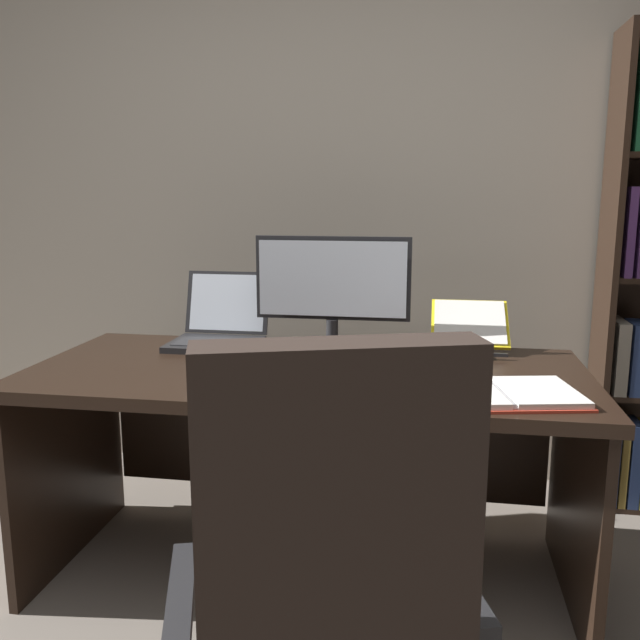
# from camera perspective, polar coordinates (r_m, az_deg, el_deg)

# --- Properties ---
(wall_back) EXTENTS (5.32, 0.12, 2.64)m
(wall_back) POSITION_cam_1_polar(r_m,az_deg,el_deg) (3.11, 3.04, 11.09)
(wall_back) COLOR #A89E8E
(wall_back) RESTS_ON ground
(desk) EXTENTS (1.80, 0.81, 0.74)m
(desk) POSITION_cam_1_polar(r_m,az_deg,el_deg) (2.34, -0.76, -8.11)
(desk) COLOR black
(desk) RESTS_ON ground
(monitor) EXTENTS (0.56, 0.16, 0.41)m
(monitor) POSITION_cam_1_polar(r_m,az_deg,el_deg) (2.43, 1.11, 2.44)
(monitor) COLOR #232326
(monitor) RESTS_ON desk
(laptop) EXTENTS (0.33, 0.34, 0.26)m
(laptop) POSITION_cam_1_polar(r_m,az_deg,el_deg) (2.56, -8.48, -0.82)
(laptop) COLOR #232326
(laptop) RESTS_ON desk
(keyboard) EXTENTS (0.42, 0.15, 0.02)m
(keyboard) POSITION_cam_1_polar(r_m,az_deg,el_deg) (2.03, -0.79, -5.06)
(keyboard) COLOR #232326
(keyboard) RESTS_ON desk
(computer_mouse) EXTENTS (0.06, 0.10, 0.04)m
(computer_mouse) POSITION_cam_1_polar(r_m,az_deg,el_deg) (2.10, -8.89, -4.42)
(computer_mouse) COLOR #232326
(computer_mouse) RESTS_ON desk
(reading_stand_with_book) EXTENTS (0.27, 0.28, 0.16)m
(reading_stand_with_book) POSITION_cam_1_polar(r_m,az_deg,el_deg) (2.49, 12.51, -0.66)
(reading_stand_with_book) COLOR #232326
(reading_stand_with_book) RESTS_ON desk
(open_binder) EXTENTS (0.48, 0.37, 0.02)m
(open_binder) POSITION_cam_1_polar(r_m,az_deg,el_deg) (1.96, 14.96, -6.01)
(open_binder) COLOR #DB422D
(open_binder) RESTS_ON desk
(notepad) EXTENTS (0.17, 0.22, 0.01)m
(notepad) POSITION_cam_1_polar(r_m,az_deg,el_deg) (2.14, 7.87, -4.50)
(notepad) COLOR white
(notepad) RESTS_ON desk
(pen) EXTENTS (0.14, 0.04, 0.01)m
(pen) POSITION_cam_1_polar(r_m,az_deg,el_deg) (2.14, 8.41, -4.28)
(pen) COLOR black
(pen) RESTS_ON notepad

